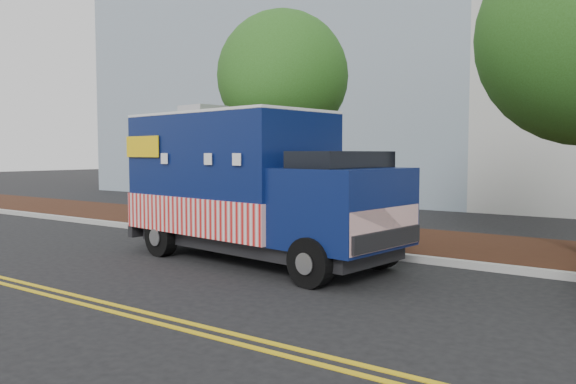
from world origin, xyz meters
The scene contains 8 objects.
ground centered at (0.00, 0.00, 0.00)m, with size 120.00×120.00×0.00m, color black.
curb centered at (0.00, 1.40, 0.07)m, with size 120.00×0.18×0.15m, color #9E9E99.
mulch_strip centered at (0.00, 3.50, 0.07)m, with size 120.00×4.00×0.15m, color black.
centerline_near centered at (0.00, -4.45, 0.01)m, with size 120.00×0.10×0.01m, color gold.
centerline_far centered at (0.00, -4.70, 0.01)m, with size 120.00×0.10×0.01m, color gold.
tree_b centered at (-0.68, 3.42, 4.50)m, with size 3.76×3.76×6.39m.
sign_post centered at (-5.00, 1.79, 1.20)m, with size 0.06×0.06×2.40m, color #473828.
food_truck centered at (1.13, -0.38, 1.54)m, with size 6.72×3.20×3.41m.
Camera 1 is at (8.81, -9.80, 2.32)m, focal length 35.00 mm.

